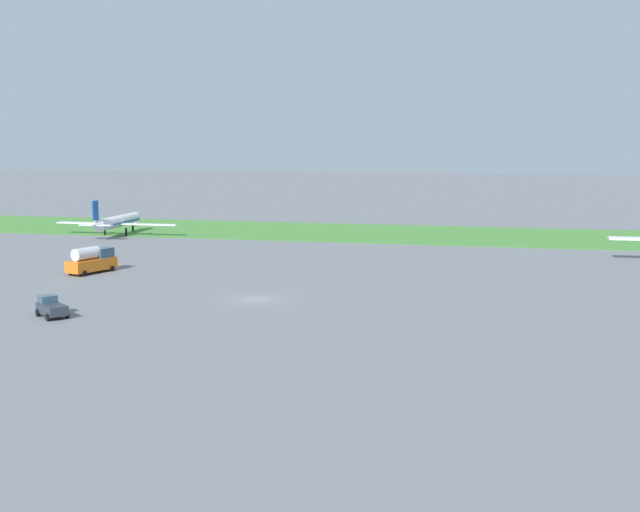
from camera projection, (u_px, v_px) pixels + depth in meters
ground_plane at (256, 299)px, 86.29m from camera, size 600.00×600.00×0.00m
grass_taxiway_strip at (359, 233)px, 145.42m from camera, size 360.00×28.00×0.08m
airplane_taxiing_turboprop at (117, 222)px, 141.30m from camera, size 21.72×18.57×6.51m
pushback_tug_near_gate at (51, 307)px, 77.74m from camera, size 3.94×3.64×1.95m
fuel_truck_midfield at (92, 260)px, 102.76m from camera, size 4.38×6.93×3.29m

